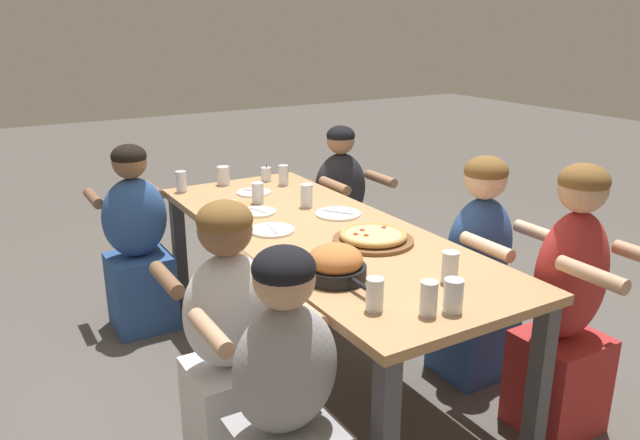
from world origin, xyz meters
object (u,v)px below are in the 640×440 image
Objects in this scene: cocktail_glass_blue at (266,175)px; empty_plate_b at (338,214)px; diner_near_left at (137,247)px; diner_far_right at (567,314)px; pizza_board_main at (373,237)px; drinking_glass_d at (232,212)px; drinking_glass_h at (223,176)px; drinking_glass_b at (429,300)px; drinking_glass_e at (375,296)px; drinking_glass_f at (450,267)px; drinking_glass_a at (307,197)px; skillet_bowl at (335,264)px; drinking_glass_g at (181,183)px; empty_plate_d at (272,230)px; diner_far_midright at (478,278)px; drinking_glass_i at (453,298)px; diner_near_midright at (230,347)px; empty_plate_c at (253,193)px; diner_near_right at (286,413)px; empty_plate_a at (258,212)px; diner_far_left at (340,216)px; drinking_glass_c at (258,194)px; drinking_glass_j at (284,176)px.

empty_plate_b is at bearing 0.74° from cocktail_glass_blue.
diner_near_left is 0.91× the size of diner_far_right.
empty_plate_b is at bearing 169.03° from pizza_board_main.
drinking_glass_h is at bearing 161.05° from drinking_glass_d.
drinking_glass_e is (-0.12, -0.14, -0.00)m from drinking_glass_b.
drinking_glass_a is at bearing 179.04° from drinking_glass_f.
pizza_board_main is 1.04× the size of skillet_bowl.
drinking_glass_f is 1.01× the size of drinking_glass_g.
empty_plate_b is 0.96m from drinking_glass_f.
empty_plate_d is 0.19× the size of diner_far_midright.
pizza_board_main is at bearing 41.28° from empty_plate_d.
drinking_glass_h is (-0.68, 0.23, 0.01)m from drinking_glass_d.
diner_near_midright is (-0.57, -0.61, -0.30)m from drinking_glass_i.
pizza_board_main is 0.52m from drinking_glass_f.
drinking_glass_d is (-0.20, -0.51, 0.04)m from empty_plate_b.
empty_plate_c is at bearing -173.22° from pizza_board_main.
drinking_glass_b is at bearing 34.69° from diner_far_midright.
diner_near_right reaches higher than drinking_glass_g.
diner_near_midright is (0.82, -0.51, -0.25)m from empty_plate_a.
empty_plate_c is at bearing 7.44° from diner_far_left.
drinking_glass_a reaches higher than empty_plate_b.
drinking_glass_a is at bearing 43.77° from drinking_glass_c.
drinking_glass_h reaches higher than empty_plate_c.
drinking_glass_b reaches higher than drinking_glass_d.
diner_near_midright is at bearing 44.02° from diner_far_left.
diner_near_right is (0.98, -0.45, -0.27)m from empty_plate_d.
drinking_glass_c is at bearing 162.56° from empty_plate_d.
diner_near_left reaches higher than drinking_glass_b.
diner_near_midright is at bearing -107.00° from skillet_bowl.
drinking_glass_j is (0.17, 0.59, 0.00)m from drinking_glass_g.
diner_near_left reaches higher than empty_plate_c.
drinking_glass_a reaches higher than drinking_glass_b.
diner_near_left is at bearing -132.26° from empty_plate_b.
empty_plate_c is 1.73m from drinking_glass_b.
empty_plate_c and empty_plate_d have the same top height.
empty_plate_c is at bearing -15.40° from diner_near_left.
drinking_glass_c is (-0.41, -0.26, 0.04)m from empty_plate_b.
empty_plate_d is at bearing 175.87° from drinking_glass_e.
drinking_glass_g is at bearing -177.83° from drinking_glass_e.
skillet_bowl is at bearing -155.66° from drinking_glass_i.
drinking_glass_f reaches higher than empty_plate_d.
pizza_board_main is at bearing -10.97° from empty_plate_b.
empty_plate_d is 0.28m from drinking_glass_d.
diner_far_right is at bearing 13.49° from cocktail_glass_blue.
drinking_glass_i is at bearing 39.18° from diner_far_midright.
diner_near_right is 2.17m from diner_far_left.
drinking_glass_c is (-1.54, 0.08, -0.00)m from drinking_glass_b.
drinking_glass_h reaches higher than empty_plate_d.
drinking_glass_f is at bearing -25.83° from diner_near_midright.
drinking_glass_g is 1.95m from diner_near_right.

